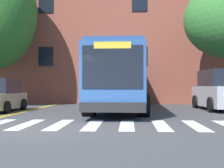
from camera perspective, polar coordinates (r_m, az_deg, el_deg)
ground_plane at (r=9.70m, az=-13.71°, el=-8.09°), size 120.00×120.00×0.00m
crosswalk at (r=10.89m, az=-12.42°, el=-7.23°), size 15.22×3.19×0.01m
lane_line_yellow_inner at (r=25.06m, az=-9.15°, el=-3.37°), size 0.12×36.00×0.01m
lane_line_yellow_outer at (r=25.02m, az=-8.79°, el=-3.37°), size 0.12×36.00×0.01m
city_bus at (r=16.95m, az=1.45°, el=0.93°), size 2.91×11.58×3.15m
car_silver_far_lane at (r=17.93m, az=19.33°, el=-1.21°), size 2.47×4.89×2.19m
car_red_behind_bus at (r=27.17m, az=5.25°, el=-1.45°), size 2.21×4.30×1.76m
building_facade at (r=27.65m, az=-9.84°, el=11.49°), size 34.47×7.50×13.98m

